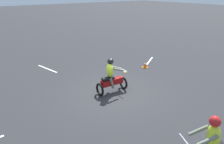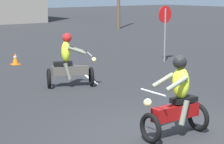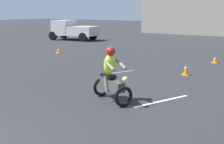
# 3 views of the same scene
# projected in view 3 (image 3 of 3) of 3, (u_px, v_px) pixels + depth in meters

# --- Properties ---
(motorcycle_rider_background) EXTENTS (1.53, 1.16, 1.66)m
(motorcycle_rider_background) POSITION_uv_depth(u_px,v_px,m) (111.00, 77.00, 9.38)
(motorcycle_rider_background) COLOR black
(motorcycle_rider_background) RESTS_ON ground
(pickup_truck) EXTENTS (4.37, 2.50, 1.73)m
(pickup_truck) POSITION_uv_depth(u_px,v_px,m) (73.00, 30.00, 27.63)
(pickup_truck) COLOR black
(pickup_truck) RESTS_ON ground
(traffic_cone_near_left) EXTENTS (0.32, 0.32, 0.34)m
(traffic_cone_near_left) POSITION_uv_depth(u_px,v_px,m) (215.00, 60.00, 16.04)
(traffic_cone_near_left) COLOR orange
(traffic_cone_near_left) RESTS_ON ground
(traffic_cone_mid_center) EXTENTS (0.32, 0.32, 0.31)m
(traffic_cone_mid_center) POSITION_uv_depth(u_px,v_px,m) (59.00, 51.00, 19.54)
(traffic_cone_mid_center) COLOR orange
(traffic_cone_mid_center) RESTS_ON ground
(traffic_cone_far_right) EXTENTS (0.32, 0.32, 0.47)m
(traffic_cone_far_right) POSITION_uv_depth(u_px,v_px,m) (186.00, 70.00, 13.09)
(traffic_cone_far_right) COLOR orange
(traffic_cone_far_right) RESTS_ON ground
(lane_stripe_n) EXTENTS (0.89, 2.05, 0.01)m
(lane_stripe_n) POSITION_uv_depth(u_px,v_px,m) (162.00, 101.00, 9.47)
(lane_stripe_n) COLOR silver
(lane_stripe_n) RESTS_ON ground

